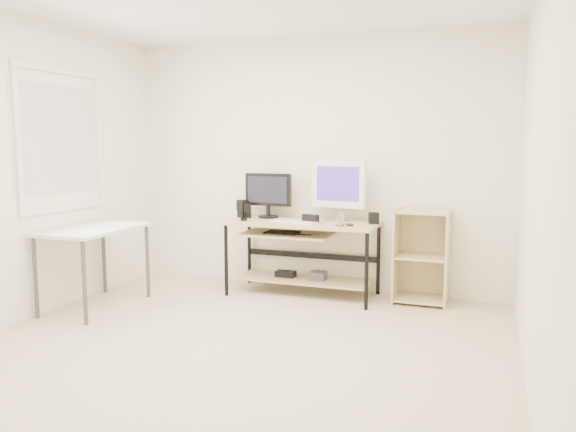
# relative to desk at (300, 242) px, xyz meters

# --- Properties ---
(room) EXTENTS (4.01, 4.01, 2.62)m
(room) POSITION_rel_desk_xyz_m (-0.11, -1.62, 0.78)
(room) COLOR beige
(room) RESTS_ON ground
(desk) EXTENTS (1.50, 0.65, 0.75)m
(desk) POSITION_rel_desk_xyz_m (0.00, 0.00, 0.00)
(desk) COLOR tan
(desk) RESTS_ON ground
(side_table) EXTENTS (0.60, 1.00, 0.75)m
(side_table) POSITION_rel_desk_xyz_m (-1.65, -1.06, 0.13)
(side_table) COLOR white
(side_table) RESTS_ON ground
(shelf_unit) EXTENTS (0.50, 0.40, 0.90)m
(shelf_unit) POSITION_rel_desk_xyz_m (1.18, 0.16, -0.09)
(shelf_unit) COLOR #DAC288
(shelf_unit) RESTS_ON ground
(black_monitor) EXTENTS (0.51, 0.21, 0.46)m
(black_monitor) POSITION_rel_desk_xyz_m (-0.40, 0.15, 0.48)
(black_monitor) COLOR black
(black_monitor) RESTS_ON desk
(white_imac) EXTENTS (0.57, 0.18, 0.61)m
(white_imac) POSITION_rel_desk_xyz_m (0.34, 0.16, 0.57)
(white_imac) COLOR silver
(white_imac) RESTS_ON desk
(keyboard) EXTENTS (0.48, 0.22, 0.02)m
(keyboard) POSITION_rel_desk_xyz_m (-0.03, -0.10, 0.22)
(keyboard) COLOR white
(keyboard) RESTS_ON desk
(mouse) EXTENTS (0.09, 0.11, 0.03)m
(mouse) POSITION_rel_desk_xyz_m (0.42, -0.14, 0.23)
(mouse) COLOR #ABABB0
(mouse) RESTS_ON desk
(center_speaker) EXTENTS (0.17, 0.11, 0.08)m
(center_speaker) POSITION_rel_desk_xyz_m (0.12, -0.06, 0.25)
(center_speaker) COLOR black
(center_speaker) RESTS_ON desk
(speaker_left) EXTENTS (0.12, 0.12, 0.18)m
(speaker_left) POSITION_rel_desk_xyz_m (-0.67, 0.08, 0.31)
(speaker_left) COLOR black
(speaker_left) RESTS_ON desk
(speaker_right) EXTENTS (0.12, 0.12, 0.11)m
(speaker_right) POSITION_rel_desk_xyz_m (0.72, 0.07, 0.27)
(speaker_right) COLOR black
(speaker_right) RESTS_ON desk
(audio_controller) EXTENTS (0.09, 0.07, 0.15)m
(audio_controller) POSITION_rel_desk_xyz_m (-0.60, 0.05, 0.29)
(audio_controller) COLOR black
(audio_controller) RESTS_ON desk
(volume_puck) EXTENTS (0.07, 0.07, 0.03)m
(volume_puck) POSITION_rel_desk_xyz_m (-0.54, -0.17, 0.23)
(volume_puck) COLOR black
(volume_puck) RESTS_ON desk
(smartphone) EXTENTS (0.10, 0.13, 0.01)m
(smartphone) POSITION_rel_desk_xyz_m (0.53, -0.10, 0.22)
(smartphone) COLOR black
(smartphone) RESTS_ON desk
(coaster) EXTENTS (0.10, 0.10, 0.01)m
(coaster) POSITION_rel_desk_xyz_m (0.47, -0.22, 0.21)
(coaster) COLOR #A16D48
(coaster) RESTS_ON desk
(drinking_glass) EXTENTS (0.08, 0.08, 0.12)m
(drinking_glass) POSITION_rel_desk_xyz_m (0.47, -0.22, 0.28)
(drinking_glass) COLOR white
(drinking_glass) RESTS_ON coaster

